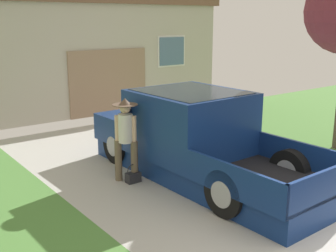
{
  "coord_description": "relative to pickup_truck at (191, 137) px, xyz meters",
  "views": [
    {
      "loc": [
        -5.33,
        -2.27,
        3.1
      ],
      "look_at": [
        -0.41,
        4.21,
        1.04
      ],
      "focal_mm": 45.15,
      "sensor_mm": 36.0,
      "label": 1
    }
  ],
  "objects": [
    {
      "name": "person_with_hat",
      "position": [
        -1.27,
        0.45,
        0.19
      ],
      "size": [
        0.49,
        0.49,
        1.66
      ],
      "rotation": [
        0.0,
        0.0,
        -0.79
      ],
      "color": "brown",
      "rests_on": "ground"
    },
    {
      "name": "handbag",
      "position": [
        -1.22,
        0.3,
        -0.66
      ],
      "size": [
        0.28,
        0.18,
        0.38
      ],
      "color": "#232328",
      "rests_on": "ground"
    },
    {
      "name": "pickup_truck",
      "position": [
        0.0,
        0.0,
        0.0
      ],
      "size": [
        2.15,
        5.39,
        1.72
      ],
      "rotation": [
        0.0,
        0.0,
        0.02
      ],
      "color": "navy",
      "rests_on": "ground"
    },
    {
      "name": "house_with_garage",
      "position": [
        1.12,
        8.53,
        1.43
      ],
      "size": [
        10.5,
        5.24,
        4.35
      ],
      "color": "#B8B09F",
      "rests_on": "ground"
    }
  ]
}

